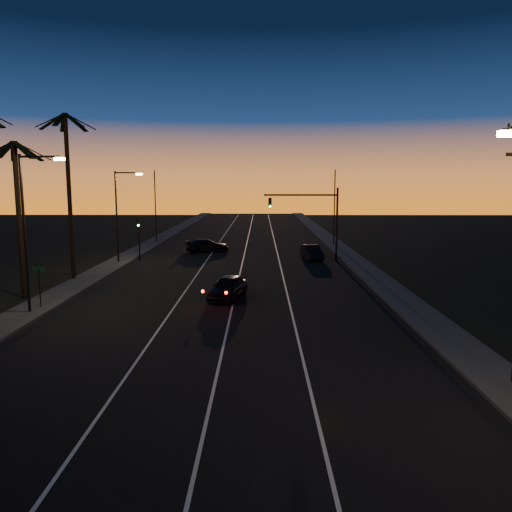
{
  "coord_description": "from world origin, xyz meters",
  "views": [
    {
      "loc": [
        2.19,
        -7.62,
        7.42
      ],
      "look_at": [
        1.91,
        23.95,
        2.79
      ],
      "focal_mm": 35.0,
      "sensor_mm": 36.0,
      "label": 1
    }
  ],
  "objects_px": {
    "right_car": "(312,252)",
    "cross_car": "(207,245)",
    "lead_car": "(228,287)",
    "signal_mast": "(312,211)"
  },
  "relations": [
    {
      "from": "right_car",
      "to": "cross_car",
      "type": "relative_size",
      "value": 0.84
    },
    {
      "from": "signal_mast",
      "to": "right_car",
      "type": "xyz_separation_m",
      "value": [
        0.09,
        0.75,
        -4.07
      ]
    },
    {
      "from": "signal_mast",
      "to": "lead_car",
      "type": "bearing_deg",
      "value": -113.7
    },
    {
      "from": "lead_car",
      "to": "cross_car",
      "type": "distance_m",
      "value": 22.39
    },
    {
      "from": "lead_car",
      "to": "right_car",
      "type": "height_order",
      "value": "lead_car"
    },
    {
      "from": "lead_car",
      "to": "right_car",
      "type": "relative_size",
      "value": 1.16
    },
    {
      "from": "right_car",
      "to": "cross_car",
      "type": "distance_m",
      "value": 12.06
    },
    {
      "from": "signal_mast",
      "to": "lead_car",
      "type": "relative_size",
      "value": 1.39
    },
    {
      "from": "right_car",
      "to": "lead_car",
      "type": "bearing_deg",
      "value": -113.0
    },
    {
      "from": "lead_car",
      "to": "signal_mast",
      "type": "bearing_deg",
      "value": 66.3
    }
  ]
}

